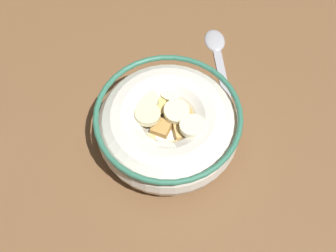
# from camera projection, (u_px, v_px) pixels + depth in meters

# --- Properties ---
(ground_plane) EXTENTS (1.10, 1.10, 0.02)m
(ground_plane) POSITION_uv_depth(u_px,v_px,m) (168.00, 143.00, 0.53)
(ground_plane) COLOR brown
(cereal_bowl) EXTENTS (0.16, 0.16, 0.06)m
(cereal_bowl) POSITION_uv_depth(u_px,v_px,m) (168.00, 126.00, 0.50)
(cereal_bowl) COLOR silver
(cereal_bowl) RESTS_ON ground_plane
(spoon) EXTENTS (0.13, 0.05, 0.01)m
(spoon) POSITION_uv_depth(u_px,v_px,m) (218.00, 52.00, 0.58)
(spoon) COLOR #A5A5AD
(spoon) RESTS_ON ground_plane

